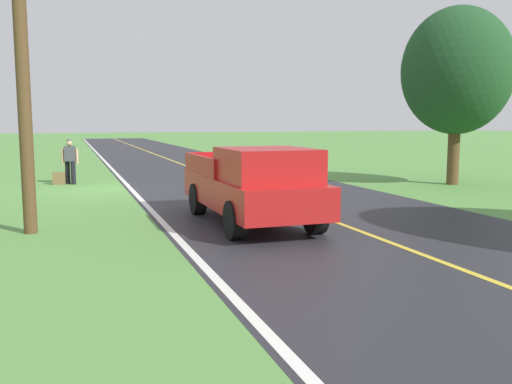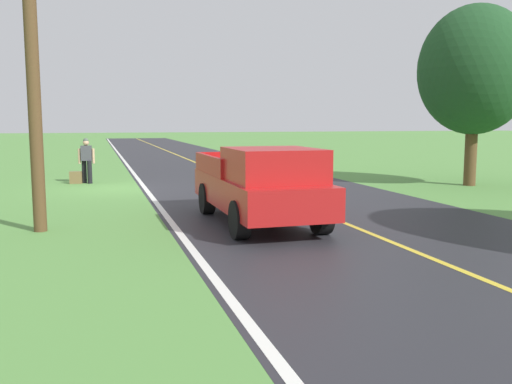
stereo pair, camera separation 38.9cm
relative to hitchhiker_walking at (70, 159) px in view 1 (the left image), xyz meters
The scene contains 9 objects.
ground_plane 2.67m from the hitchhiker_walking, 119.33° to the left, with size 200.00×200.00×0.00m, color #568E42.
road_surface 6.40m from the hitchhiker_walking, 160.02° to the left, with size 8.23×120.00×0.00m, color #28282D.
lane_edge_line 3.11m from the hitchhiker_walking, 132.93° to the left, with size 0.16×117.60×0.00m, color silver.
lane_centre_line 6.40m from the hitchhiker_walking, 160.02° to the left, with size 0.14×117.60×0.00m, color gold.
hitchhiker_walking is the anchor object (origin of this frame).
suitcase_carried 0.86m from the hitchhiker_walking, ahead, with size 0.20×0.46×0.47m, color brown.
pickup_truck_passing 11.02m from the hitchhiker_walking, 111.27° to the left, with size 2.13×5.42×1.82m.
tree_far_side_near 14.96m from the hitchhiker_walking, 160.83° to the left, with size 4.09×4.09×6.61m.
utility_pole_roadside 10.13m from the hitchhiker_walking, 84.77° to the left, with size 0.28×0.28×7.72m, color brown.
Camera 1 is at (1.27, 20.27, 2.40)m, focal length 39.15 mm.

